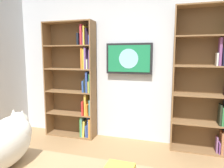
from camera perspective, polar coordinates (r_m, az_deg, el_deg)
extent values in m
cube|color=silver|center=(3.64, 5.80, 5.66)|extent=(4.52, 0.06, 2.70)
cube|color=brown|center=(3.40, 16.31, 1.07)|extent=(0.02, 0.28, 2.21)
cube|color=brown|center=(3.55, 23.57, 1.01)|extent=(0.91, 0.01, 2.21)
cube|color=brown|center=(3.70, 22.84, -16.28)|extent=(0.87, 0.27, 0.02)
cube|color=brown|center=(3.55, 23.22, -9.81)|extent=(0.87, 0.27, 0.02)
cube|color=brown|center=(3.45, 23.61, -2.85)|extent=(0.87, 0.27, 0.02)
cube|color=brown|center=(3.40, 24.01, 4.41)|extent=(0.87, 0.27, 0.02)
cube|color=brown|center=(3.41, 24.42, 11.77)|extent=(0.87, 0.27, 0.02)
cube|color=brown|center=(3.47, 24.85, 18.97)|extent=(0.87, 0.27, 0.02)
cube|color=#224A9F|center=(3.68, 28.19, -13.39)|extent=(0.04, 0.18, 0.38)
cube|color=#996240|center=(3.67, 27.60, -13.86)|extent=(0.04, 0.21, 0.33)
cube|color=#764087|center=(3.69, 27.04, -15.08)|extent=(0.02, 0.14, 0.16)
cube|color=#855787|center=(3.69, 26.51, -14.41)|extent=(0.02, 0.13, 0.24)
cube|color=#368547|center=(3.56, 27.65, -7.65)|extent=(0.03, 0.23, 0.26)
cube|color=black|center=(3.53, 27.21, -7.36)|extent=(0.03, 0.18, 0.31)
cube|color=black|center=(3.44, 27.84, 6.56)|extent=(0.02, 0.19, 0.26)
cube|color=#80467E|center=(3.43, 27.26, 7.78)|extent=(0.04, 0.14, 0.40)
cube|color=silver|center=(3.42, 26.57, 6.00)|extent=(0.02, 0.15, 0.19)
cube|color=brown|center=(3.68, -5.12, 0.75)|extent=(0.02, 0.28, 2.07)
cube|color=brown|center=(4.11, -16.88, 1.18)|extent=(0.02, 0.28, 2.07)
cube|color=brown|center=(3.99, -10.41, 1.20)|extent=(0.93, 0.01, 2.07)
cube|color=brown|center=(4.12, -10.93, -13.30)|extent=(0.88, 0.27, 0.02)
cube|color=brown|center=(3.99, -11.09, -7.81)|extent=(0.88, 0.27, 0.02)
cube|color=brown|center=(3.90, -11.24, -2.00)|extent=(0.88, 0.27, 0.02)
cube|color=brown|center=(3.85, -11.40, 4.00)|extent=(0.88, 0.27, 0.02)
cube|color=brown|center=(3.85, -11.57, 10.09)|extent=(0.88, 0.27, 0.02)
cube|color=brown|center=(3.89, -11.74, 16.13)|extent=(0.88, 0.27, 0.02)
cube|color=orange|center=(3.87, -5.61, -11.72)|extent=(0.04, 0.21, 0.35)
cube|color=#314689|center=(3.90, -6.07, -11.43)|extent=(0.04, 0.15, 0.36)
cube|color=#354C94|center=(3.93, -6.75, -12.53)|extent=(0.04, 0.12, 0.21)
cube|color=#E8BF46|center=(3.94, -7.27, -11.81)|extent=(0.05, 0.17, 0.29)
cube|color=#61A49F|center=(3.94, -7.75, -11.23)|extent=(0.02, 0.19, 0.37)
cube|color=#398440|center=(3.95, -8.15, -11.30)|extent=(0.03, 0.16, 0.35)
cube|color=#5A9C9C|center=(3.78, -5.57, -6.29)|extent=(0.04, 0.18, 0.27)
cube|color=orange|center=(3.79, -6.33, -6.85)|extent=(0.04, 0.22, 0.20)
cube|color=gold|center=(3.79, -6.85, -5.48)|extent=(0.04, 0.18, 0.37)
cube|color=red|center=(3.82, -7.40, -6.31)|extent=(0.03, 0.24, 0.26)
cube|color=#317A3F|center=(3.69, -5.60, 0.23)|extent=(0.02, 0.21, 0.32)
cube|color=gold|center=(3.71, -5.93, -0.72)|extent=(0.02, 0.19, 0.19)
cube|color=#2D438D|center=(3.72, -6.37, 0.62)|extent=(0.04, 0.21, 0.37)
cube|color=black|center=(3.74, -6.88, -0.28)|extent=(0.04, 0.18, 0.24)
cube|color=#2D4F96|center=(3.75, -7.48, -0.61)|extent=(0.04, 0.17, 0.20)
cube|color=#754F8C|center=(3.66, -5.71, 6.69)|extent=(0.03, 0.17, 0.33)
cube|color=beige|center=(3.66, -6.26, 5.38)|extent=(0.02, 0.21, 0.17)
cube|color=#6E4D8B|center=(3.68, -6.80, 6.91)|extent=(0.03, 0.20, 0.36)
cube|color=gold|center=(3.70, -7.21, 6.78)|extent=(0.03, 0.20, 0.35)
cube|color=orange|center=(3.71, -7.77, 6.88)|extent=(0.03, 0.18, 0.36)
cube|color=#2A4199|center=(3.68, -5.74, 11.75)|extent=(0.03, 0.19, 0.16)
cube|color=black|center=(3.68, -6.17, 12.16)|extent=(0.02, 0.20, 0.22)
cube|color=#24172D|center=(3.70, -6.52, 12.60)|extent=(0.03, 0.19, 0.28)
cube|color=gold|center=(3.71, -7.04, 12.84)|extent=(0.02, 0.23, 0.31)
cube|color=#7E457C|center=(3.73, -7.43, 12.06)|extent=(0.02, 0.16, 0.21)
cube|color=#BC2C36|center=(3.72, -8.10, 13.06)|extent=(0.04, 0.13, 0.34)
cube|color=black|center=(3.75, -8.62, 11.91)|extent=(0.03, 0.23, 0.20)
cube|color=black|center=(3.57, 4.65, 6.88)|extent=(0.78, 0.06, 0.51)
cube|color=#1E7F4C|center=(3.54, 4.52, 6.87)|extent=(0.71, 0.01, 0.44)
cylinder|color=#8CCCEA|center=(3.53, 4.50, 6.87)|extent=(0.33, 0.00, 0.33)
ellipsoid|color=silver|center=(1.54, -27.94, -14.34)|extent=(0.28, 0.46, 0.30)
ellipsoid|color=silver|center=(1.60, -25.33, -11.95)|extent=(0.24, 0.26, 0.23)
sphere|color=silver|center=(1.62, -24.06, -9.35)|extent=(0.13, 0.13, 0.13)
cone|color=silver|center=(1.59, -23.15, -7.80)|extent=(0.06, 0.06, 0.07)
cone|color=silver|center=(1.63, -25.15, -7.46)|extent=(0.06, 0.06, 0.07)
cone|color=beige|center=(1.58, -23.28, -8.03)|extent=(0.03, 0.03, 0.05)
cone|color=beige|center=(1.63, -25.28, -7.68)|extent=(0.03, 0.03, 0.05)
cube|color=gold|center=(1.30, 2.19, -21.71)|extent=(0.17, 0.11, 0.03)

